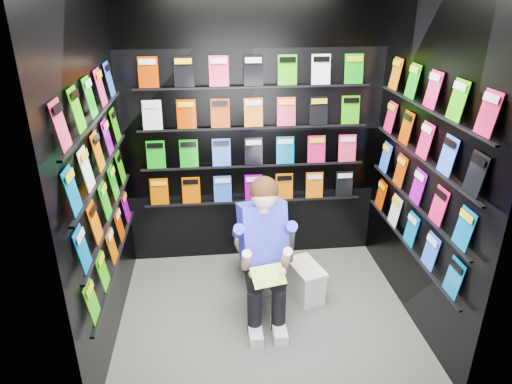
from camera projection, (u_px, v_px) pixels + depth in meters
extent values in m
plane|color=#565553|center=(266.00, 315.00, 3.83)|extent=(2.40, 2.40, 0.00)
cube|color=black|center=(253.00, 132.00, 4.22)|extent=(2.40, 0.04, 2.60)
cube|color=black|center=(292.00, 239.00, 2.40)|extent=(2.40, 0.04, 2.60)
cube|color=black|center=(97.00, 177.00, 3.19)|extent=(0.04, 2.00, 2.60)
cube|color=black|center=(425.00, 164.00, 3.42)|extent=(0.04, 2.00, 2.60)
imported|color=silver|center=(257.00, 249.00, 4.09)|extent=(0.57, 0.82, 0.73)
cube|color=white|center=(305.00, 282.00, 4.02)|extent=(0.30, 0.42, 0.28)
cube|color=white|center=(306.00, 267.00, 3.96)|extent=(0.33, 0.44, 0.03)
cube|color=green|center=(268.00, 276.00, 3.34)|extent=(0.27, 0.20, 0.10)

